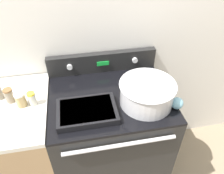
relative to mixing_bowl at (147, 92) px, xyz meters
The scene contains 10 objects.
kitchen_wall 0.56m from the mixing_bowl, 115.17° to the left, with size 8.00×0.05×2.50m.
stove_range 0.61m from the mixing_bowl, 154.45° to the left, with size 0.81×0.68×0.95m.
control_panel 0.46m from the mixing_bowl, 118.39° to the left, with size 0.81×0.07×0.15m.
side_counter 1.10m from the mixing_bowl, behind, with size 0.65×0.65×0.96m.
mixing_bowl is the anchor object (origin of this frame).
casserole_dish 0.39m from the mixing_bowl, behind, with size 0.36×0.25×0.05m.
ladle 0.19m from the mixing_bowl, 21.64° to the right, with size 0.08×0.31×0.08m.
spice_jar_yellow_cap 0.71m from the mixing_bowl, behind, with size 0.05×0.05×0.09m.
spice_jar_white_cap 0.78m from the mixing_bowl, behind, with size 0.06×0.06×0.10m.
spice_jar_brown_cap 0.86m from the mixing_bowl, 169.46° to the left, with size 0.05×0.05×0.10m.
Camera 1 is at (-0.19, -0.74, 1.92)m, focal length 35.00 mm.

